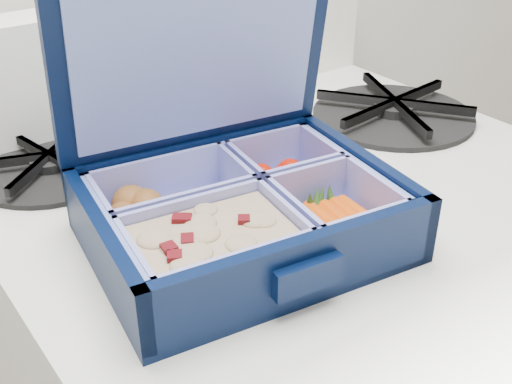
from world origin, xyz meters
TOP-DOWN VIEW (x-y plane):
  - bento_box at (-0.41, 1.64)m, footprint 0.27×0.23m
  - burner_grate at (-0.10, 1.75)m, footprint 0.22×0.22m
  - burner_grate_rear at (-0.49, 1.86)m, footprint 0.20×0.20m
  - fork at (-0.40, 1.80)m, footprint 0.15×0.11m

SIDE VIEW (x-z plane):
  - fork at x=-0.40m, z-range 0.88..0.88m
  - burner_grate_rear at x=-0.49m, z-range 0.88..0.90m
  - burner_grate at x=-0.10m, z-range 0.88..0.91m
  - bento_box at x=-0.41m, z-range 0.88..0.94m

